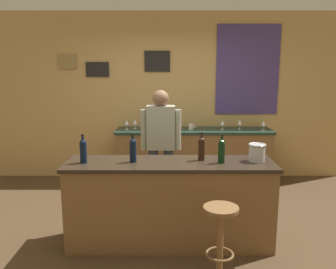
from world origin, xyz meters
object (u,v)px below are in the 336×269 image
Objects in this scene: wine_bottle_b at (134,149)px; wine_glass_c at (224,123)px; wine_bottle_d at (223,150)px; wine_glass_e at (265,124)px; bar_stool at (221,230)px; wine_glass_a at (128,123)px; ice_bucket at (258,152)px; coffee_mug at (192,127)px; wine_bottle_a at (84,150)px; bartender at (162,143)px; wine_glass_b at (136,122)px; wine_bottle_c at (203,148)px; wine_glass_d at (241,123)px.

wine_bottle_b is 2.38m from wine_glass_c.
wine_bottle_b is 0.93m from wine_bottle_d.
bar_stool is at bearing -112.05° from wine_glass_e.
wine_glass_a is (-1.23, 2.07, -0.05)m from wine_bottle_d.
ice_bucket is at bearing 54.99° from bar_stool.
coffee_mug is (-0.18, 2.07, -0.11)m from wine_bottle_d.
coffee_mug is (0.74, 2.03, -0.11)m from wine_bottle_b.
wine_bottle_a is 1.00× the size of wine_bottle_b.
coffee_mug reaches higher than bar_stool.
bartender is 0.91m from wine_bottle_b.
wine_bottle_a is at bearing 156.03° from bar_stool.
wine_bottle_a is 2.45× the size of coffee_mug.
bar_stool is 5.44× the size of coffee_mug.
wine_glass_a is at bearing 115.99° from bartender.
wine_glass_a is 2.20m from wine_glass_e.
bar_stool is 4.39× the size of wine_glass_a.
wine_bottle_d is at bearing -53.82° from bartender.
bar_stool is 2.22× the size of wine_bottle_d.
wine_bottle_a reaches higher than wine_glass_b.
bartender is at bearing 72.10° from wine_bottle_b.
wine_bottle_b is 1.00× the size of wine_bottle_d.
ice_bucket is 2.02m from wine_glass_e.
wine_bottle_a is 1.97× the size of wine_glass_a.
wine_bottle_b is at bearing -174.06° from wine_bottle_c.
wine_glass_b and wine_glass_c have the same top height.
wine_bottle_a is 1.97× the size of wine_glass_c.
wine_glass_e is (0.58, 1.93, -0.01)m from ice_bucket.
wine_bottle_d is at bearing -28.45° from wine_bottle_c.
coffee_mug is at bearing 69.92° from wine_bottle_b.
bar_stool is at bearing -125.01° from ice_bucket.
ice_bucket is at bearing -51.12° from wine_glass_a.
bartender is 1.34m from wine_glass_b.
bartender reaches higher than bar_stool.
ice_bucket reaches higher than bar_stool.
wine_bottle_b is at bearing 178.02° from wine_bottle_d.
wine_glass_d is at bearing 45.61° from wine_bottle_a.
wine_glass_a and wine_glass_c have the same top height.
wine_bottle_c reaches higher than wine_glass_a.
wine_bottle_d reaches higher than coffee_mug.
ice_bucket is at bearing -74.04° from coffee_mug.
ice_bucket is at bearing 9.94° from wine_bottle_d.
wine_bottle_c is 1.97× the size of wine_glass_c.
wine_bottle_b is at bearing -121.69° from wine_glass_c.
ice_bucket is at bearing -3.85° from wine_bottle_c.
bartender is 5.29× the size of wine_bottle_c.
wine_glass_d reaches higher than bar_stool.
bartender reaches higher than coffee_mug.
wine_glass_d is (1.54, 2.06, -0.05)m from wine_bottle_b.
wine_glass_d is at bearing 2.12° from coffee_mug.
wine_bottle_b is (-0.84, 0.64, 0.60)m from bar_stool.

